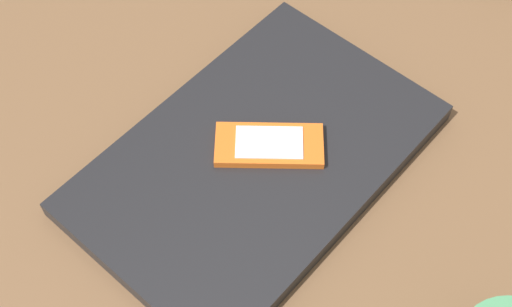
% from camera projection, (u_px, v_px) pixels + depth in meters
% --- Properties ---
extents(desk_surface, '(1.20, 0.80, 0.03)m').
position_uv_depth(desk_surface, '(273.00, 144.00, 0.73)').
color(desk_surface, brown).
rests_on(desk_surface, ground).
extents(laptop_closed, '(0.37, 0.25, 0.02)m').
position_uv_depth(laptop_closed, '(256.00, 159.00, 0.69)').
color(laptop_closed, black).
rests_on(laptop_closed, desk_surface).
extents(cell_phone_on_laptop, '(0.11, 0.11, 0.01)m').
position_uv_depth(cell_phone_on_laptop, '(269.00, 145.00, 0.68)').
color(cell_phone_on_laptop, orange).
rests_on(cell_phone_on_laptop, laptop_closed).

